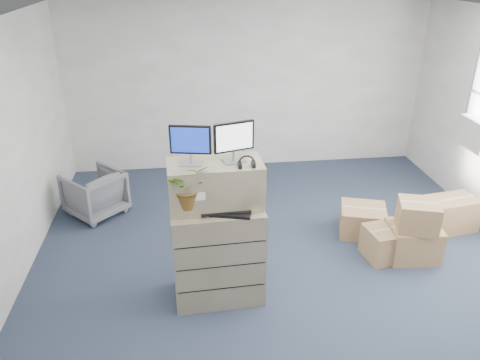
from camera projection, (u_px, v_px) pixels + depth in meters
name	position (u px, v px, depth m)	size (l,w,h in m)	color
ground	(288.00, 286.00, 5.30)	(7.00, 7.00, 0.00)	#222D3E
wall_back	(247.00, 87.00, 7.84)	(6.00, 0.02, 2.80)	#B9B5AF
ac_unit	(477.00, 134.00, 6.35)	(0.24, 0.60, 0.40)	silver
filing_cabinet_lower	(218.00, 252.00, 4.95)	(0.94, 0.57, 1.09)	gray
filing_cabinet_upper	(215.00, 184.00, 4.66)	(0.94, 0.47, 0.47)	gray
monitor_left	(190.00, 143.00, 4.43)	(0.40, 0.19, 0.39)	#99999E
monitor_right	(234.00, 140.00, 4.49)	(0.40, 0.21, 0.40)	#99999E
headphones	(246.00, 163.00, 4.44)	(0.16, 0.16, 0.02)	black
keyboard	(224.00, 211.00, 4.62)	(0.55, 0.23, 0.03)	black
mouse	(250.00, 209.00, 4.65)	(0.10, 0.06, 0.03)	silver
water_bottle	(221.00, 195.00, 4.70)	(0.07, 0.07, 0.24)	gray
phone_dock	(217.00, 202.00, 4.70)	(0.07, 0.06, 0.15)	silver
external_drive	(243.00, 198.00, 4.84)	(0.20, 0.15, 0.06)	black
tissue_box	(252.00, 191.00, 4.82)	(0.25, 0.12, 0.09)	#4490E7
potted_plant	(188.00, 191.00, 4.49)	(0.52, 0.55, 0.44)	#A8C69F
office_chair	(94.00, 191.00, 6.65)	(0.70, 0.65, 0.72)	#5B5B60
cardboard_boxes	(407.00, 227.00, 5.96)	(1.94, 1.25, 0.79)	#A4774F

